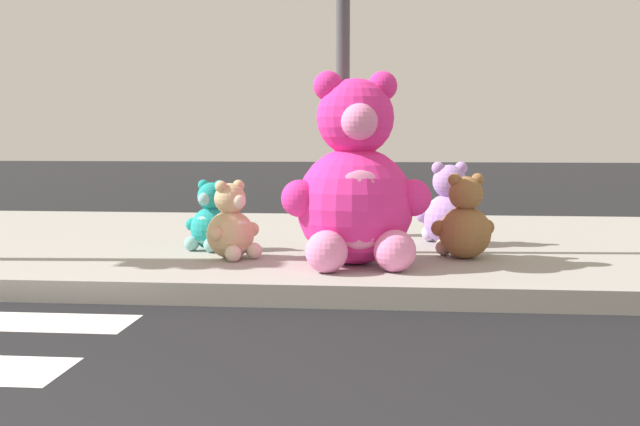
{
  "coord_description": "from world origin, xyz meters",
  "views": [
    {
      "loc": [
        1.39,
        -1.7,
        1.09
      ],
      "look_at": [
        0.89,
        3.6,
        0.55
      ],
      "focal_mm": 42.63,
      "sensor_mm": 36.0,
      "label": 1
    }
  ],
  "objects_px": {
    "plush_tan": "(232,227)",
    "plush_pink_large": "(356,188)",
    "sign_pole": "(343,40)",
    "plush_white": "(369,213)",
    "plush_brown": "(464,224)",
    "plush_teal": "(211,222)",
    "plush_lavender": "(448,211)"
  },
  "relations": [
    {
      "from": "plush_tan",
      "to": "plush_white",
      "type": "bearing_deg",
      "value": 55.47
    },
    {
      "from": "sign_pole",
      "to": "plush_white",
      "type": "distance_m",
      "value": 1.84
    },
    {
      "from": "plush_teal",
      "to": "plush_white",
      "type": "xyz_separation_m",
      "value": [
        1.28,
        1.04,
        -0.02
      ]
    },
    {
      "from": "plush_brown",
      "to": "plush_white",
      "type": "height_order",
      "value": "plush_brown"
    },
    {
      "from": "plush_teal",
      "to": "plush_lavender",
      "type": "distance_m",
      "value": 2.05
    },
    {
      "from": "plush_tan",
      "to": "plush_brown",
      "type": "height_order",
      "value": "plush_brown"
    },
    {
      "from": "plush_teal",
      "to": "plush_white",
      "type": "distance_m",
      "value": 1.64
    },
    {
      "from": "sign_pole",
      "to": "plush_pink_large",
      "type": "distance_m",
      "value": 1.29
    },
    {
      "from": "plush_pink_large",
      "to": "sign_pole",
      "type": "bearing_deg",
      "value": 102.68
    },
    {
      "from": "plush_lavender",
      "to": "sign_pole",
      "type": "bearing_deg",
      "value": -148.14
    },
    {
      "from": "sign_pole",
      "to": "plush_pink_large",
      "type": "relative_size",
      "value": 2.27
    },
    {
      "from": "sign_pole",
      "to": "plush_pink_large",
      "type": "xyz_separation_m",
      "value": [
        0.13,
        -0.59,
        -1.13
      ]
    },
    {
      "from": "plush_pink_large",
      "to": "plush_lavender",
      "type": "xyz_separation_m",
      "value": [
        0.75,
        1.14,
        -0.28
      ]
    },
    {
      "from": "sign_pole",
      "to": "plush_white",
      "type": "height_order",
      "value": "sign_pole"
    },
    {
      "from": "plush_tan",
      "to": "sign_pole",
      "type": "bearing_deg",
      "value": 25.46
    },
    {
      "from": "sign_pole",
      "to": "plush_brown",
      "type": "relative_size",
      "value": 4.86
    },
    {
      "from": "plush_lavender",
      "to": "plush_brown",
      "type": "distance_m",
      "value": 0.76
    },
    {
      "from": "plush_white",
      "to": "plush_pink_large",
      "type": "bearing_deg",
      "value": -91.6
    },
    {
      "from": "sign_pole",
      "to": "plush_lavender",
      "type": "bearing_deg",
      "value": 31.86
    },
    {
      "from": "plush_tan",
      "to": "plush_pink_large",
      "type": "bearing_deg",
      "value": -11.6
    },
    {
      "from": "sign_pole",
      "to": "plush_teal",
      "type": "bearing_deg",
      "value": 178.34
    },
    {
      "from": "plush_lavender",
      "to": "plush_white",
      "type": "bearing_deg",
      "value": 143.84
    },
    {
      "from": "plush_tan",
      "to": "plush_teal",
      "type": "bearing_deg",
      "value": 122.29
    },
    {
      "from": "sign_pole",
      "to": "plush_pink_large",
      "type": "bearing_deg",
      "value": -77.32
    },
    {
      "from": "plush_teal",
      "to": "plush_white",
      "type": "height_order",
      "value": "plush_teal"
    },
    {
      "from": "plush_pink_large",
      "to": "plush_white",
      "type": "distance_m",
      "value": 1.7
    },
    {
      "from": "plush_tan",
      "to": "plush_lavender",
      "type": "distance_m",
      "value": 1.96
    },
    {
      "from": "plush_tan",
      "to": "plush_white",
      "type": "height_order",
      "value": "plush_tan"
    },
    {
      "from": "plush_pink_large",
      "to": "plush_teal",
      "type": "distance_m",
      "value": 1.42
    },
    {
      "from": "plush_brown",
      "to": "plush_tan",
      "type": "bearing_deg",
      "value": -174.02
    },
    {
      "from": "plush_tan",
      "to": "plush_white",
      "type": "relative_size",
      "value": 1.15
    },
    {
      "from": "sign_pole",
      "to": "plush_teal",
      "type": "distance_m",
      "value": 1.83
    }
  ]
}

